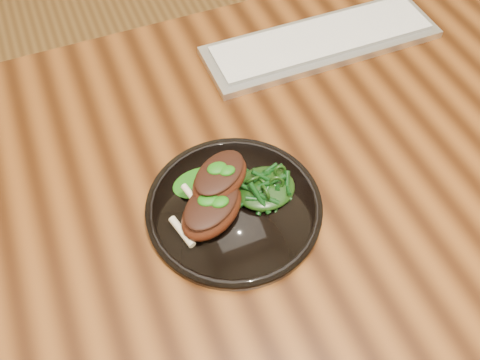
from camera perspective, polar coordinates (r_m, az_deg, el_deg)
name	(u,v)px	position (r m, az deg, el deg)	size (l,w,h in m)	color
desk	(293,185)	(0.91, 5.68, -0.49)	(1.60, 0.80, 0.75)	black
plate	(234,207)	(0.77, -0.64, -2.95)	(0.26, 0.26, 0.02)	black
lamb_chop_front	(211,209)	(0.74, -3.07, -3.11)	(0.13, 0.12, 0.05)	#441A0D
lamb_chop_back	(219,178)	(0.75, -2.22, 0.24)	(0.12, 0.11, 0.04)	#441A0D
herb_smear	(200,182)	(0.79, -4.28, -0.26)	(0.08, 0.05, 0.01)	#0B4607
greens_heap	(265,186)	(0.77, 2.68, -0.62)	(0.09, 0.08, 0.03)	black
keyboard	(322,41)	(1.03, 8.70, 14.43)	(0.44, 0.13, 0.02)	silver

